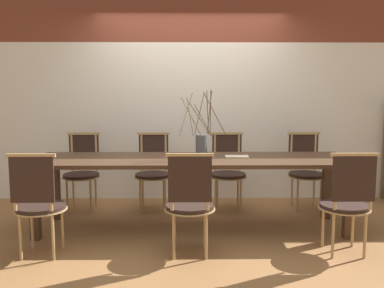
# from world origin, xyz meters

# --- Properties ---
(ground_plane) EXTENTS (16.00, 16.00, 0.00)m
(ground_plane) POSITION_xyz_m (0.00, 0.00, 0.00)
(ground_plane) COLOR olive
(wall_rear) EXTENTS (12.00, 0.06, 3.20)m
(wall_rear) POSITION_xyz_m (0.00, 1.32, 1.60)
(wall_rear) COLOR silver
(wall_rear) RESTS_ON ground_plane
(dining_table) EXTENTS (3.34, 0.89, 0.77)m
(dining_table) POSITION_xyz_m (0.00, 0.00, 0.69)
(dining_table) COLOR #422B1C
(dining_table) RESTS_ON ground_plane
(chair_near_leftend) EXTENTS (0.46, 0.46, 0.95)m
(chair_near_leftend) POSITION_xyz_m (-1.37, -0.77, 0.50)
(chair_near_leftend) COLOR black
(chair_near_leftend) RESTS_ON ground_plane
(chair_near_left) EXTENTS (0.46, 0.46, 0.95)m
(chair_near_left) POSITION_xyz_m (-0.03, -0.77, 0.50)
(chair_near_left) COLOR black
(chair_near_left) RESTS_ON ground_plane
(chair_near_center) EXTENTS (0.46, 0.46, 0.95)m
(chair_near_center) POSITION_xyz_m (1.38, -0.77, 0.50)
(chair_near_center) COLOR black
(chair_near_center) RESTS_ON ground_plane
(chair_far_leftend) EXTENTS (0.46, 0.46, 0.95)m
(chair_far_leftend) POSITION_xyz_m (-1.36, 0.77, 0.50)
(chair_far_leftend) COLOR black
(chair_far_leftend) RESTS_ON ground_plane
(chair_far_left) EXTENTS (0.46, 0.46, 0.95)m
(chair_far_left) POSITION_xyz_m (-0.48, 0.77, 0.50)
(chair_far_left) COLOR black
(chair_far_left) RESTS_ON ground_plane
(chair_far_center) EXTENTS (0.46, 0.46, 0.95)m
(chair_far_center) POSITION_xyz_m (0.46, 0.77, 0.50)
(chair_far_center) COLOR black
(chair_far_center) RESTS_ON ground_plane
(chair_far_right) EXTENTS (0.46, 0.46, 0.95)m
(chair_far_right) POSITION_xyz_m (1.44, 0.77, 0.50)
(chair_far_right) COLOR black
(chair_far_right) RESTS_ON ground_plane
(vase_centerpiece) EXTENTS (0.50, 0.50, 0.72)m
(vase_centerpiece) POSITION_xyz_m (0.10, 0.04, 0.92)
(vase_centerpiece) COLOR #4C5156
(vase_centerpiece) RESTS_ON dining_table
(book_stack) EXTENTS (0.26, 0.17, 0.01)m
(book_stack) POSITION_xyz_m (0.48, 0.05, 0.78)
(book_stack) COLOR beige
(book_stack) RESTS_ON dining_table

